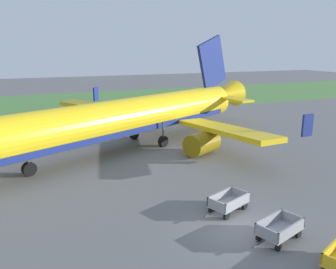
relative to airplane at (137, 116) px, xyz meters
The scene contains 5 objects.
ground_plane 18.25m from the airplane, 89.44° to the right, with size 220.00×220.00×0.00m, color slate.
grass_strip 32.18m from the airplane, 89.69° to the left, with size 220.00×28.00×0.06m, color #518442.
airplane is the anchor object (origin of this frame).
baggage_cart_second_in_row 19.93m from the airplane, 85.38° to the right, with size 3.60×2.10×1.07m.
baggage_cart_third_in_row 16.20m from the airplane, 87.04° to the right, with size 3.57×2.24×1.07m.
Camera 1 is at (-9.91, -14.18, 9.69)m, focal length 36.16 mm.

